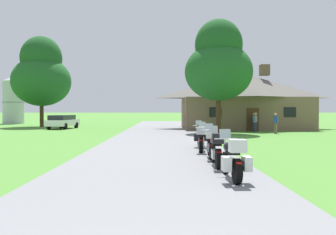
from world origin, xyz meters
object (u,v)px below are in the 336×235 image
at_px(bystander_blue_shirt_by_tree, 276,122).
at_px(tree_by_lodge_front, 219,64).
at_px(motorcycle_black_nearest_to_camera, 233,159).
at_px(motorcycle_black_farthest_in_row, 201,136).
at_px(metal_silo_distant, 13,100).
at_px(parked_white_suv_far_left, 63,121).
at_px(bystander_gray_shirt_beside_signpost, 256,121).
at_px(motorcycle_orange_fourth_in_row, 202,139).
at_px(motorcycle_blue_third_in_row, 211,143).
at_px(bystander_blue_shirt_near_lodge, 254,121).
at_px(tree_left_far, 41,74).
at_px(motorcycle_red_second_in_row, 216,149).

distance_m(bystander_blue_shirt_by_tree, tree_by_lodge_front, 6.63).
xyz_separation_m(motorcycle_black_nearest_to_camera, motorcycle_black_farthest_in_row, (0.06, 8.78, 0.00)).
distance_m(tree_by_lodge_front, metal_silo_distant, 33.89).
bearing_deg(motorcycle_black_farthest_in_row, parked_white_suv_far_left, 123.36).
relative_size(bystander_gray_shirt_beside_signpost, bystander_blue_shirt_by_tree, 1.01).
relative_size(motorcycle_orange_fourth_in_row, metal_silo_distant, 0.31).
distance_m(motorcycle_blue_third_in_row, motorcycle_black_farthest_in_row, 4.28).
bearing_deg(bystander_blue_shirt_near_lodge, tree_left_far, 93.15).
distance_m(motorcycle_blue_third_in_row, bystander_blue_shirt_near_lodge, 19.28).
distance_m(motorcycle_blue_third_in_row, metal_silo_distant, 43.95).
distance_m(motorcycle_black_farthest_in_row, bystander_gray_shirt_beside_signpost, 14.29).
bearing_deg(metal_silo_distant, parked_white_suv_far_left, -52.73).
bearing_deg(bystander_gray_shirt_beside_signpost, metal_silo_distant, 83.62).
distance_m(bystander_blue_shirt_by_tree, parked_white_suv_far_left, 20.89).
bearing_deg(motorcycle_orange_fourth_in_row, metal_silo_distant, 130.70).
xyz_separation_m(bystander_blue_shirt_near_lodge, parked_white_suv_far_left, (-18.38, 4.80, -0.15)).
xyz_separation_m(motorcycle_black_farthest_in_row, tree_by_lodge_front, (2.61, 11.07, 5.05)).
relative_size(motorcycle_red_second_in_row, bystander_gray_shirt_beside_signpost, 1.24).
relative_size(motorcycle_orange_fourth_in_row, bystander_gray_shirt_beside_signpost, 1.23).
distance_m(motorcycle_black_nearest_to_camera, tree_by_lodge_front, 20.65).
height_order(bystander_blue_shirt_near_lodge, metal_silo_distant, metal_silo_distant).
xyz_separation_m(tree_left_far, metal_silo_distant, (-7.34, 10.03, -2.60)).
bearing_deg(tree_left_far, bystander_blue_shirt_by_tree, -27.64).
height_order(motorcycle_red_second_in_row, tree_left_far, tree_left_far).
bearing_deg(bystander_blue_shirt_near_lodge, motorcycle_orange_fourth_in_row, -176.06).
distance_m(motorcycle_red_second_in_row, tree_left_far, 33.71).
height_order(bystander_blue_shirt_near_lodge, tree_by_lodge_front, tree_by_lodge_front).
bearing_deg(bystander_blue_shirt_near_lodge, motorcycle_red_second_in_row, -171.74).
relative_size(motorcycle_black_nearest_to_camera, parked_white_suv_far_left, 0.43).
bearing_deg(motorcycle_blue_third_in_row, motorcycle_black_nearest_to_camera, -86.48).
bearing_deg(motorcycle_red_second_in_row, motorcycle_orange_fourth_in_row, 91.89).
height_order(motorcycle_black_nearest_to_camera, motorcycle_orange_fourth_in_row, same).
distance_m(motorcycle_black_farthest_in_row, parked_white_suv_far_left, 22.34).
distance_m(motorcycle_black_nearest_to_camera, motorcycle_blue_third_in_row, 4.51).
bearing_deg(motorcycle_black_nearest_to_camera, motorcycle_black_farthest_in_row, 88.01).
height_order(motorcycle_blue_third_in_row, metal_silo_distant, metal_silo_distant).
height_order(motorcycle_orange_fourth_in_row, bystander_gray_shirt_beside_signpost, bystander_gray_shirt_beside_signpost).
bearing_deg(motorcycle_black_farthest_in_row, bystander_blue_shirt_near_lodge, 66.33).
height_order(bystander_blue_shirt_near_lodge, tree_left_far, tree_left_far).
bearing_deg(motorcycle_black_farthest_in_row, tree_left_far, 124.71).
distance_m(motorcycle_black_farthest_in_row, metal_silo_distant, 40.41).
bearing_deg(bystander_blue_shirt_near_lodge, metal_silo_distant, 82.52).
distance_m(motorcycle_black_nearest_to_camera, metal_silo_distant, 47.84).
bearing_deg(motorcycle_black_nearest_to_camera, motorcycle_red_second_in_row, 90.31).
distance_m(bystander_blue_shirt_near_lodge, tree_by_lodge_front, 6.61).
xyz_separation_m(bystander_blue_shirt_near_lodge, bystander_gray_shirt_beside_signpost, (-0.12, -1.03, 0.02)).
height_order(motorcycle_black_farthest_in_row, parked_white_suv_far_left, parked_white_suv_far_left).
bearing_deg(tree_by_lodge_front, motorcycle_blue_third_in_row, -99.85).
bearing_deg(metal_silo_distant, motorcycle_red_second_in_row, -59.85).
xyz_separation_m(tree_left_far, tree_by_lodge_front, (18.32, -11.98, -0.30)).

